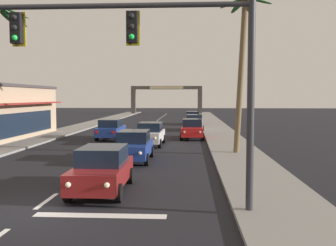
# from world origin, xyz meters

# --- Properties ---
(ground_plane) EXTENTS (220.00, 220.00, 0.00)m
(ground_plane) POSITION_xyz_m (0.00, 0.00, 0.00)
(ground_plane) COLOR black
(sidewalk_right) EXTENTS (3.20, 110.00, 0.14)m
(sidewalk_right) POSITION_xyz_m (7.80, 20.00, 0.07)
(sidewalk_right) COLOR gray
(sidewalk_right) RESTS_ON ground
(sidewalk_left) EXTENTS (3.20, 110.00, 0.14)m
(sidewalk_left) POSITION_xyz_m (-7.80, 20.00, 0.07)
(sidewalk_left) COLOR gray
(sidewalk_left) RESTS_ON ground
(lane_markings) EXTENTS (4.28, 88.90, 0.01)m
(lane_markings) POSITION_xyz_m (0.41, 20.59, 0.00)
(lane_markings) COLOR silver
(lane_markings) RESTS_ON ground
(traffic_signal_mast) EXTENTS (10.71, 0.41, 6.84)m
(traffic_signal_mast) POSITION_xyz_m (3.28, -0.20, 4.98)
(traffic_signal_mast) COLOR #2D2D33
(traffic_signal_mast) RESTS_ON ground
(sedan_lead_at_stop_bar) EXTENTS (2.00, 4.47, 1.68)m
(sedan_lead_at_stop_bar) POSITION_xyz_m (1.60, 2.31, 0.85)
(sedan_lead_at_stop_bar) COLOR maroon
(sedan_lead_at_stop_bar) RESTS_ON ground
(sedan_third_in_queue) EXTENTS (1.97, 4.46, 1.68)m
(sedan_third_in_queue) POSITION_xyz_m (1.78, 9.22, 0.85)
(sedan_third_in_queue) COLOR navy
(sedan_third_in_queue) RESTS_ON ground
(sedan_fifth_in_queue) EXTENTS (2.06, 4.49, 1.68)m
(sedan_fifth_in_queue) POSITION_xyz_m (1.98, 16.12, 0.85)
(sedan_fifth_in_queue) COLOR silver
(sedan_fifth_in_queue) RESTS_ON ground
(sedan_oncoming_far) EXTENTS (2.00, 4.47, 1.68)m
(sedan_oncoming_far) POSITION_xyz_m (-1.74, 19.98, 0.85)
(sedan_oncoming_far) COLOR navy
(sedan_oncoming_far) RESTS_ON ground
(sedan_parked_nearest_kerb) EXTENTS (1.99, 4.47, 1.68)m
(sedan_parked_nearest_kerb) POSITION_xyz_m (5.09, 20.74, 0.85)
(sedan_parked_nearest_kerb) COLOR red
(sedan_parked_nearest_kerb) RESTS_ON ground
(sedan_parked_mid_kerb) EXTENTS (1.95, 4.45, 1.68)m
(sedan_parked_mid_kerb) POSITION_xyz_m (5.34, 28.83, 0.85)
(sedan_parked_mid_kerb) COLOR silver
(sedan_parked_mid_kerb) RESTS_ON ground
(sedan_parked_far_kerb) EXTENTS (2.06, 4.50, 1.68)m
(sedan_parked_far_kerb) POSITION_xyz_m (5.28, 37.56, 0.85)
(sedan_parked_far_kerb) COLOR maroon
(sedan_parked_far_kerb) RESTS_ON ground
(palm_right_second) EXTENTS (3.15, 3.07, 9.76)m
(palm_right_second) POSITION_xyz_m (8.05, 11.91, 6.54)
(palm_right_second) COLOR brown
(palm_right_second) RESTS_ON ground
(town_gateway_arch) EXTENTS (14.85, 0.90, 5.83)m
(town_gateway_arch) POSITION_xyz_m (0.00, 68.20, 3.85)
(town_gateway_arch) COLOR #423D38
(town_gateway_arch) RESTS_ON ground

